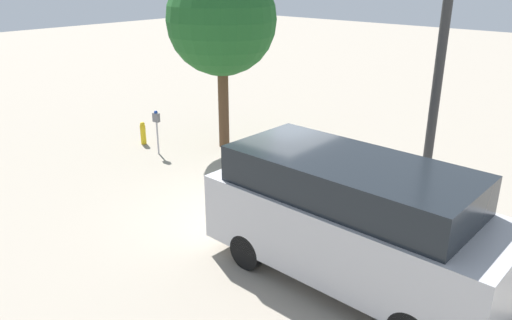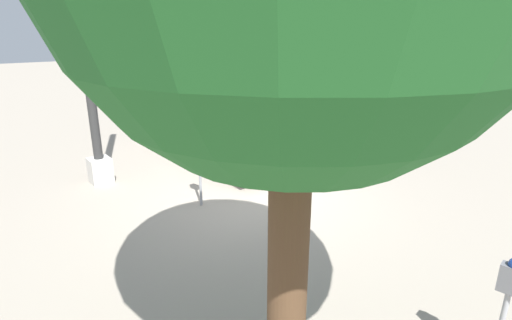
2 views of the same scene
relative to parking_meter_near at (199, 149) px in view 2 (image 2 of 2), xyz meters
The scene contains 5 objects.
ground_plane 1.32m from the parking_meter_near, 104.55° to the right, with size 80.00×80.00×0.00m, color gray.
parking_meter_near is the anchor object (origin of this frame).
parking_meter_far 5.15m from the parking_meter_near, behind, with size 0.22×0.14×1.32m.
lamp_post 2.81m from the parking_meter_near, 25.38° to the left, with size 0.44×0.44×5.78m.
parked_van 3.12m from the parking_meter_near, 39.11° to the right, with size 5.13×2.10×2.21m.
Camera 2 is at (-5.95, 4.13, 3.19)m, focal length 28.00 mm.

